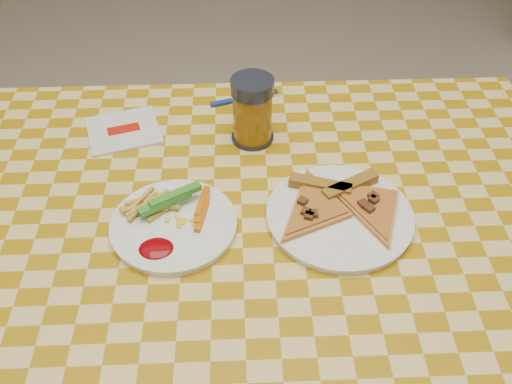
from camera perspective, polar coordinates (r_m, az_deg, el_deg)
table at (r=1.07m, az=-1.35°, el=-5.36°), size 1.28×0.88×0.76m
plate_left at (r=1.01m, az=-8.22°, el=-3.36°), size 0.28×0.28×0.01m
plate_right at (r=1.02m, az=8.35°, el=-2.45°), size 0.29×0.29×0.01m
fries_veggies at (r=1.01m, az=-8.73°, el=-2.09°), size 0.18×0.16×0.04m
pizza_slices at (r=1.03m, az=8.45°, el=-1.22°), size 0.32×0.26×0.02m
drink_glass at (r=1.15m, az=-0.36°, el=8.11°), size 0.09×0.09×0.14m
napkin at (r=1.24m, az=-13.08°, el=6.01°), size 0.18×0.17×0.01m
fork at (r=1.30m, az=-1.06°, el=9.38°), size 0.16×0.06×0.01m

